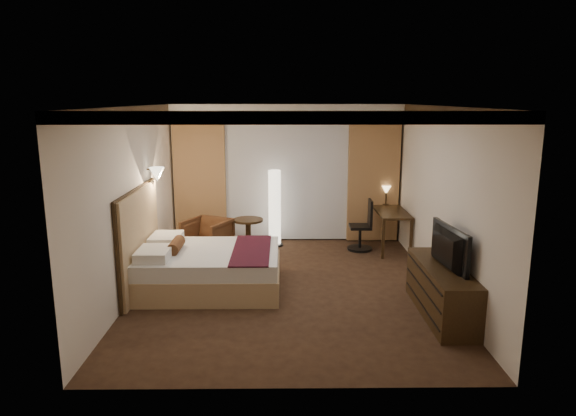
{
  "coord_description": "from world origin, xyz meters",
  "views": [
    {
      "loc": [
        -0.08,
        -7.33,
        2.81
      ],
      "look_at": [
        0.0,
        0.4,
        1.15
      ],
      "focal_mm": 32.0,
      "sensor_mm": 36.0,
      "label": 1
    }
  ],
  "objects_px": {
    "dresser": "(441,291)",
    "television": "(442,244)",
    "desk": "(390,230)",
    "bed": "(211,269)",
    "floor_lamp": "(275,208)",
    "side_table": "(248,235)",
    "office_chair": "(360,225)",
    "armchair": "(207,235)"
  },
  "relations": [
    {
      "from": "floor_lamp",
      "to": "office_chair",
      "type": "distance_m",
      "value": 1.66
    },
    {
      "from": "side_table",
      "to": "desk",
      "type": "distance_m",
      "value": 2.68
    },
    {
      "from": "armchair",
      "to": "dresser",
      "type": "distance_m",
      "value": 4.37
    },
    {
      "from": "bed",
      "to": "side_table",
      "type": "relative_size",
      "value": 3.34
    },
    {
      "from": "armchair",
      "to": "television",
      "type": "xyz_separation_m",
      "value": [
        3.42,
        -2.68,
        0.6
      ]
    },
    {
      "from": "dresser",
      "to": "office_chair",
      "type": "bearing_deg",
      "value": 101.85
    },
    {
      "from": "armchair",
      "to": "office_chair",
      "type": "xyz_separation_m",
      "value": [
        2.83,
        0.31,
        0.11
      ]
    },
    {
      "from": "armchair",
      "to": "dresser",
      "type": "xyz_separation_m",
      "value": [
        3.45,
        -2.68,
        -0.04
      ]
    },
    {
      "from": "floor_lamp",
      "to": "dresser",
      "type": "bearing_deg",
      "value": -55.84
    },
    {
      "from": "armchair",
      "to": "dresser",
      "type": "bearing_deg",
      "value": -10.69
    },
    {
      "from": "office_chair",
      "to": "bed",
      "type": "bearing_deg",
      "value": -141.03
    },
    {
      "from": "bed",
      "to": "dresser",
      "type": "xyz_separation_m",
      "value": [
        3.16,
        -1.01,
        0.04
      ]
    },
    {
      "from": "floor_lamp",
      "to": "television",
      "type": "relative_size",
      "value": 1.41
    },
    {
      "from": "bed",
      "to": "office_chair",
      "type": "xyz_separation_m",
      "value": [
        2.54,
        1.97,
        0.18
      ]
    },
    {
      "from": "television",
      "to": "office_chair",
      "type": "bearing_deg",
      "value": 5.11
    },
    {
      "from": "armchair",
      "to": "television",
      "type": "height_order",
      "value": "television"
    },
    {
      "from": "armchair",
      "to": "floor_lamp",
      "type": "bearing_deg",
      "value": 53.97
    },
    {
      "from": "armchair",
      "to": "office_chair",
      "type": "bearing_deg",
      "value": 33.31
    },
    {
      "from": "floor_lamp",
      "to": "office_chair",
      "type": "xyz_separation_m",
      "value": [
        1.61,
        -0.31,
        -0.26
      ]
    },
    {
      "from": "office_chair",
      "to": "dresser",
      "type": "relative_size",
      "value": 0.56
    },
    {
      "from": "office_chair",
      "to": "dresser",
      "type": "distance_m",
      "value": 3.05
    },
    {
      "from": "bed",
      "to": "desk",
      "type": "xyz_separation_m",
      "value": [
        3.11,
        2.02,
        0.07
      ]
    },
    {
      "from": "dresser",
      "to": "television",
      "type": "relative_size",
      "value": 1.64
    },
    {
      "from": "office_chair",
      "to": "side_table",
      "type": "bearing_deg",
      "value": -177.37
    },
    {
      "from": "side_table",
      "to": "floor_lamp",
      "type": "relative_size",
      "value": 0.41
    },
    {
      "from": "dresser",
      "to": "desk",
      "type": "bearing_deg",
      "value": 90.94
    },
    {
      "from": "bed",
      "to": "floor_lamp",
      "type": "height_order",
      "value": "floor_lamp"
    },
    {
      "from": "desk",
      "to": "television",
      "type": "distance_m",
      "value": 3.1
    },
    {
      "from": "dresser",
      "to": "bed",
      "type": "bearing_deg",
      "value": 162.23
    },
    {
      "from": "dresser",
      "to": "television",
      "type": "bearing_deg",
      "value": 180.0
    },
    {
      "from": "office_chair",
      "to": "television",
      "type": "relative_size",
      "value": 0.92
    },
    {
      "from": "desk",
      "to": "dresser",
      "type": "bearing_deg",
      "value": -89.06
    },
    {
      "from": "office_chair",
      "to": "television",
      "type": "xyz_separation_m",
      "value": [
        0.6,
        -2.99,
        0.49
      ]
    },
    {
      "from": "floor_lamp",
      "to": "desk",
      "type": "bearing_deg",
      "value": -6.78
    },
    {
      "from": "armchair",
      "to": "bed",
      "type": "bearing_deg",
      "value": -53.01
    },
    {
      "from": "bed",
      "to": "floor_lamp",
      "type": "relative_size",
      "value": 1.38
    },
    {
      "from": "dresser",
      "to": "television",
      "type": "distance_m",
      "value": 0.64
    },
    {
      "from": "side_table",
      "to": "television",
      "type": "xyz_separation_m",
      "value": [
        2.69,
        -2.93,
        0.67
      ]
    },
    {
      "from": "armchair",
      "to": "desk",
      "type": "distance_m",
      "value": 3.42
    },
    {
      "from": "bed",
      "to": "dresser",
      "type": "height_order",
      "value": "dresser"
    },
    {
      "from": "floor_lamp",
      "to": "desk",
      "type": "relative_size",
      "value": 1.14
    },
    {
      "from": "television",
      "to": "floor_lamp",
      "type": "bearing_deg",
      "value": 27.62
    }
  ]
}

